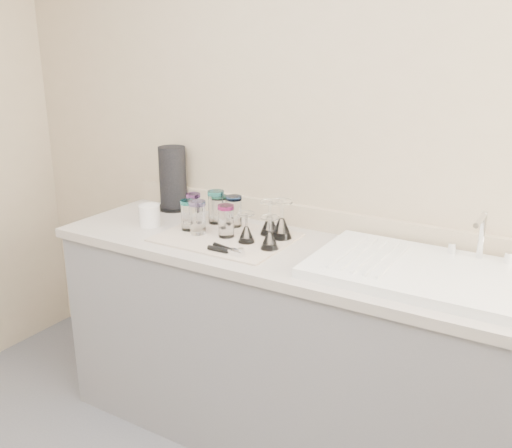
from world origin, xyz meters
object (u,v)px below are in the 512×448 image
Objects in this scene: tumbler_purple at (234,211)px; goblet_front_left at (246,232)px; tumbler_blue at (198,217)px; goblet_back_right at (281,225)px; tumbler_magenta at (188,215)px; sink_unit at (427,272)px; goblet_front_right at (270,238)px; tumbler_cyan at (216,207)px; goblet_back_left at (270,223)px; paper_towel_roll at (173,179)px; tumbler_teal at (194,207)px; can_opener at (227,250)px; white_mug at (149,215)px; tumbler_extra at (221,208)px; tumbler_lavender at (226,221)px.

goblet_front_left is at bearing -43.49° from tumbler_purple.
goblet_back_right is (0.34, 0.14, -0.02)m from tumbler_blue.
goblet_back_right reaches higher than goblet_front_left.
goblet_back_right reaches higher than tumbler_magenta.
goblet_front_right is (-0.62, -0.06, 0.03)m from sink_unit.
tumbler_cyan is at bearing 71.26° from tumbler_magenta.
goblet_back_left reaches higher than goblet_front_right.
paper_towel_roll is at bearing 142.34° from tumbler_blue.
tumbler_blue is 0.98× the size of goblet_back_left.
tumbler_magenta is at bearing -135.29° from tumbler_purple.
goblet_back_right is at bearing 99.14° from goblet_front_right.
paper_towel_roll reaches higher than tumbler_teal.
goblet_back_left is at bearing 29.45° from tumbler_blue.
white_mug is at bearing 166.23° from can_opener.
goblet_front_right is (0.02, -0.14, -0.01)m from goblet_back_right.
can_opener is (0.25, -0.32, -0.05)m from tumbler_extra.
goblet_front_left is (-0.74, -0.04, 0.03)m from sink_unit.
tumbler_purple is 0.45× the size of paper_towel_roll.
sink_unit is 0.91m from tumbler_purple.
goblet_back_left is at bearing -3.94° from tumbler_purple.
white_mug is at bearing -143.20° from tumbler_extra.
tumbler_lavender is (-0.85, -0.02, 0.06)m from sink_unit.
goblet_front_left is 0.65m from paper_towel_roll.
tumbler_teal is 0.18m from tumbler_blue.
tumbler_purple is 0.86× the size of goblet_back_right.
goblet_front_right reaches higher than tumbler_extra.
tumbler_cyan is 0.20m from tumbler_lavender.
tumbler_magenta is at bearing -158.71° from goblet_back_left.
tumbler_cyan is at bearing 149.69° from goblet_front_left.
paper_towel_roll is at bearing 156.66° from goblet_front_left.
tumbler_extra is (-0.09, 0.02, -0.01)m from tumbler_purple.
goblet_back_left is (0.19, -0.01, -0.02)m from tumbler_purple.
tumbler_magenta is 0.93× the size of white_mug.
tumbler_lavender is 0.45× the size of paper_towel_roll.
sink_unit reaches higher than tumbler_teal.
tumbler_purple reaches higher than white_mug.
tumbler_purple reaches higher than tumbler_magenta.
tumbler_lavender reaches higher than goblet_front_left.
paper_towel_roll is (-0.59, 0.25, 0.10)m from goblet_front_left.
tumbler_teal is at bearing -30.76° from paper_towel_roll.
goblet_back_left is 0.18m from goblet_front_right.
goblet_front_left is (0.25, -0.17, -0.02)m from tumbler_extra.
goblet_back_left is at bearing -10.62° from paper_towel_roll.
white_mug is (-0.20, -0.03, -0.03)m from tumbler_magenta.
tumbler_teal is 0.94× the size of tumbler_lavender.
tumbler_purple is 0.19m from goblet_back_left.
tumbler_teal reaches higher than tumbler_extra.
tumbler_blue is at bearing 151.40° from can_opener.
tumbler_teal is at bearing -163.98° from tumbler_cyan.
tumbler_blue is at bearing -176.19° from goblet_front_left.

